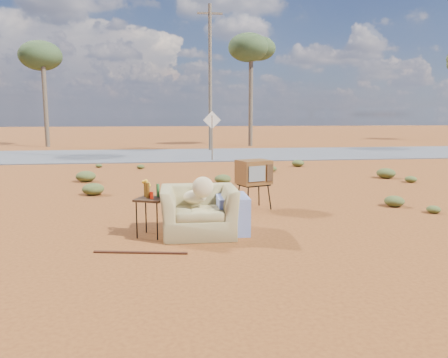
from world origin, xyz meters
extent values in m
plane|color=brown|center=(0.00, 0.00, 0.00)|extent=(140.00, 140.00, 0.00)
cube|color=#565659|center=(0.00, 15.00, 0.02)|extent=(140.00, 7.00, 0.04)
imported|color=#978652|center=(-0.02, 0.08, 0.55)|extent=(1.29, 0.85, 1.11)
ellipsoid|color=#D2B680|center=(-0.08, 0.14, 0.64)|extent=(0.40, 0.40, 0.24)
ellipsoid|color=#D2B680|center=(0.03, -0.13, 0.86)|extent=(0.35, 0.18, 0.35)
cube|color=navy|center=(0.57, 0.19, 0.32)|extent=(0.55, 0.84, 0.65)
cube|color=black|center=(1.32, 1.97, 0.54)|extent=(0.71, 0.63, 0.03)
cylinder|color=black|center=(1.14, 1.68, 0.27)|extent=(0.04, 0.04, 0.54)
cylinder|color=black|center=(1.65, 1.87, 0.27)|extent=(0.04, 0.04, 0.54)
cylinder|color=black|center=(0.99, 2.07, 0.27)|extent=(0.04, 0.04, 0.54)
cylinder|color=black|center=(1.50, 2.26, 0.27)|extent=(0.04, 0.04, 0.54)
cube|color=brown|center=(1.32, 1.97, 0.81)|extent=(0.81, 0.72, 0.52)
cube|color=slate|center=(1.33, 1.68, 0.81)|extent=(0.38, 0.16, 0.32)
cube|color=#472D19|center=(1.63, 1.80, 0.81)|extent=(0.15, 0.07, 0.37)
cube|color=#392214|center=(-0.83, 0.08, 0.64)|extent=(0.60, 0.60, 0.04)
cylinder|color=black|center=(-1.06, -0.02, 0.32)|extent=(0.02, 0.02, 0.64)
cylinder|color=black|center=(-0.73, -0.16, 0.32)|extent=(0.02, 0.02, 0.64)
cylinder|color=black|center=(-0.93, 0.32, 0.32)|extent=(0.02, 0.02, 0.64)
cylinder|color=black|center=(-0.59, 0.18, 0.32)|extent=(0.02, 0.02, 0.64)
cylinder|color=#53330D|center=(-0.91, 0.17, 0.78)|extent=(0.06, 0.06, 0.24)
cylinder|color=#53330D|center=(-0.87, 0.02, 0.79)|extent=(0.06, 0.06, 0.26)
cylinder|color=#2B622A|center=(-0.71, 0.13, 0.77)|extent=(0.05, 0.05, 0.22)
cylinder|color=red|center=(-0.81, -0.02, 0.72)|extent=(0.06, 0.06, 0.12)
cylinder|color=silver|center=(-0.90, 0.26, 0.72)|extent=(0.07, 0.07, 0.13)
ellipsoid|color=gold|center=(-0.90, 0.26, 0.88)|extent=(0.15, 0.15, 0.11)
cylinder|color=#472212|center=(-0.97, -0.85, 0.02)|extent=(1.39, 0.30, 0.04)
cylinder|color=brown|center=(1.50, 12.00, 1.00)|extent=(0.06, 0.06, 2.00)
cube|color=silver|center=(1.50, 12.00, 1.80)|extent=(0.78, 0.04, 0.78)
cylinder|color=brown|center=(-8.00, 22.00, 3.00)|extent=(0.28, 0.28, 6.00)
ellipsoid|color=#43552C|center=(-8.00, 22.00, 5.50)|extent=(3.20, 3.20, 2.20)
cylinder|color=brown|center=(5.00, 21.00, 3.50)|extent=(0.28, 0.28, 7.00)
ellipsoid|color=#43552C|center=(5.00, 21.00, 6.50)|extent=(3.20, 3.20, 2.20)
cylinder|color=brown|center=(2.00, 17.50, 4.00)|extent=(0.20, 0.20, 8.00)
cube|color=brown|center=(2.00, 17.50, 7.50)|extent=(1.40, 0.10, 0.10)
ellipsoid|color=#4D5424|center=(4.50, 1.80, 0.12)|extent=(0.44, 0.44, 0.24)
ellipsoid|color=#4D5424|center=(-3.00, 6.50, 0.17)|extent=(0.60, 0.60, 0.33)
ellipsoid|color=#4D5424|center=(6.80, 5.00, 0.10)|extent=(0.36, 0.36, 0.20)
ellipsoid|color=#4D5424|center=(3.20, 8.00, 0.11)|extent=(0.40, 0.40, 0.22)
ellipsoid|color=#4D5424|center=(-1.50, 9.50, 0.08)|extent=(0.30, 0.30, 0.17)
camera|label=1|loc=(-0.58, -7.19, 2.04)|focal=35.00mm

